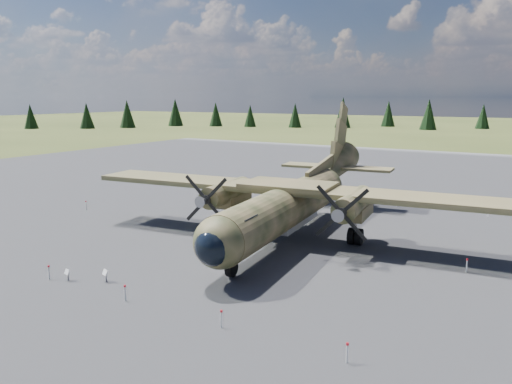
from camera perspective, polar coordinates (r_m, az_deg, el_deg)
The scene contains 7 objects.
ground at distance 38.29m, azimuth -2.39°, elevation -4.86°, with size 500.00×500.00×0.00m, color brown.
apron at distance 46.74m, azimuth 4.30°, elevation -2.00°, with size 120.00×120.00×0.04m, color slate.
transport_plane at distance 37.59m, azimuth 4.34°, elevation -0.45°, with size 31.88×28.84×10.49m.
info_placard_left at distance 30.79m, azimuth -20.76°, elevation -8.66°, with size 0.45×0.27×0.66m.
info_placard_right at distance 29.91m, azimuth -16.83°, elevation -8.93°, with size 0.48×0.32×0.71m.
barrier_fence at distance 38.34m, azimuth -3.03°, elevation -4.06°, with size 33.12×29.62×0.85m.
treeline at distance 36.20m, azimuth -4.16°, elevation 1.81°, with size 298.04×300.32×10.89m.
Camera 1 is at (20.11, -30.90, 10.33)m, focal length 35.00 mm.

